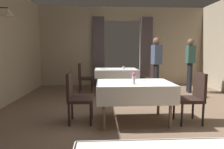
{
  "coord_description": "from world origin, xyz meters",
  "views": [
    {
      "loc": [
        -0.81,
        -3.37,
        1.31
      ],
      "look_at": [
        -0.6,
        0.62,
        0.84
      ],
      "focal_mm": 30.92,
      "sensor_mm": 36.0,
      "label": 1
    }
  ],
  "objects": [
    {
      "name": "ground",
      "position": [
        0.0,
        0.0,
        0.0
      ],
      "size": [
        10.08,
        10.08,
        0.0
      ],
      "primitive_type": "plane",
      "color": "#7A604C"
    },
    {
      "name": "chair_mid_left",
      "position": [
        -1.28,
        0.13,
        0.52
      ],
      "size": [
        0.44,
        0.44,
        0.93
      ],
      "color": "black",
      "rests_on": "ground"
    },
    {
      "name": "dining_table_far",
      "position": [
        -0.34,
        2.87,
        0.66
      ],
      "size": [
        1.37,
        1.0,
        0.75
      ],
      "color": "#7A604C",
      "rests_on": "ground"
    },
    {
      "name": "plate_far_b",
      "position": [
        -0.78,
        3.06,
        0.76
      ],
      "size": [
        0.2,
        0.2,
        0.01
      ],
      "primitive_type": "cylinder",
      "color": "white",
      "rests_on": "dining_table_far"
    },
    {
      "name": "person_diner_standing_aside",
      "position": [
        0.77,
        2.14,
        1.02
      ],
      "size": [
        0.24,
        0.37,
        1.72
      ],
      "color": "black",
      "rests_on": "ground"
    },
    {
      "name": "chair_far_right",
      "position": [
        0.73,
        2.8,
        0.52
      ],
      "size": [
        0.44,
        0.44,
        0.93
      ],
      "color": "black",
      "rests_on": "ground"
    },
    {
      "name": "person_waiter_by_doorway",
      "position": [
        2.01,
        2.64,
        1.02
      ],
      "size": [
        0.28,
        0.39,
        1.72
      ],
      "color": "black",
      "rests_on": "ground"
    },
    {
      "name": "dining_table_mid",
      "position": [
        -0.21,
        0.12,
        0.65
      ],
      "size": [
        1.38,
        0.94,
        0.75
      ],
      "color": "#7A604C",
      "rests_on": "ground"
    },
    {
      "name": "wall_back",
      "position": [
        0.0,
        4.18,
        1.52
      ],
      "size": [
        6.4,
        0.27,
        3.0
      ],
      "color": "tan",
      "rests_on": "ground"
    },
    {
      "name": "plate_mid_b",
      "position": [
        -0.05,
        0.29,
        0.76
      ],
      "size": [
        0.19,
        0.19,
        0.01
      ],
      "primitive_type": "cylinder",
      "color": "white",
      "rests_on": "dining_table_mid"
    },
    {
      "name": "glass_far_a",
      "position": [
        -0.11,
        2.81,
        0.8
      ],
      "size": [
        0.07,
        0.07,
        0.09
      ],
      "primitive_type": "cylinder",
      "color": "silver",
      "rests_on": "dining_table_far"
    },
    {
      "name": "chair_far_left",
      "position": [
        -1.41,
        2.93,
        0.52
      ],
      "size": [
        0.44,
        0.44,
        0.93
      ],
      "color": "black",
      "rests_on": "ground"
    },
    {
      "name": "chair_mid_right",
      "position": [
        0.86,
        0.01,
        0.52
      ],
      "size": [
        0.44,
        0.44,
        0.93
      ],
      "color": "black",
      "rests_on": "ground"
    },
    {
      "name": "flower_vase_mid",
      "position": [
        -0.26,
        -0.11,
        0.86
      ],
      "size": [
        0.07,
        0.07,
        0.21
      ],
      "color": "silver",
      "rests_on": "dining_table_mid"
    }
  ]
}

